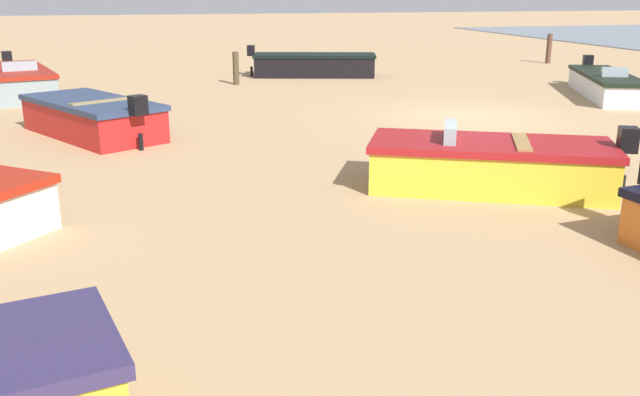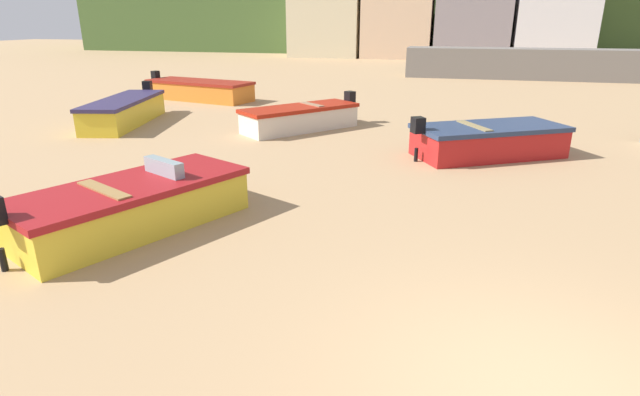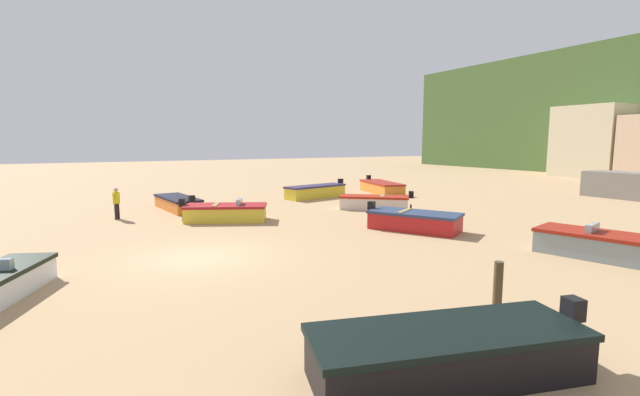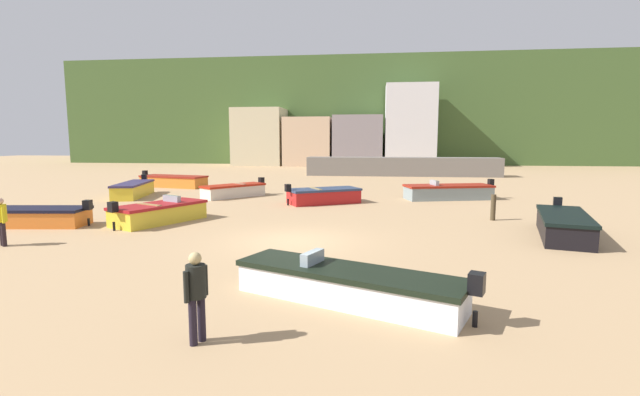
% 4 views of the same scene
% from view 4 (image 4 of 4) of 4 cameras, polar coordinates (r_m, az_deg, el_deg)
% --- Properties ---
extents(ground_plane, '(160.00, 160.00, 0.00)m').
position_cam_4_polar(ground_plane, '(15.78, -3.35, -5.49)').
color(ground_plane, tan).
extents(headland_hill, '(90.00, 32.00, 15.56)m').
position_cam_4_polar(headland_hill, '(81.29, 5.30, 10.34)').
color(headland_hill, '#405B2B').
rests_on(headland_hill, ground).
extents(harbor_pier, '(18.82, 2.40, 1.82)m').
position_cam_4_polar(harbor_pier, '(45.27, 10.40, 3.95)').
color(harbor_pier, slate).
rests_on(harbor_pier, ground).
extents(townhouse_far_left, '(6.87, 6.85, 7.91)m').
position_cam_4_polar(townhouse_far_left, '(64.67, -7.54, 7.69)').
color(townhouse_far_left, beige).
rests_on(townhouse_far_left, ground).
extents(townhouse_centre_left, '(6.42, 5.05, 6.59)m').
position_cam_4_polar(townhouse_centre_left, '(62.37, -1.49, 7.16)').
color(townhouse_centre_left, '#D1AD8A').
rests_on(townhouse_centre_left, ground).
extents(townhouse_centre_right, '(6.62, 5.13, 6.82)m').
position_cam_4_polar(townhouse_centre_right, '(61.75, 4.84, 7.24)').
color(townhouse_centre_right, gray).
rests_on(townhouse_centre_right, ground).
extents(townhouse_far_right, '(6.58, 5.36, 10.82)m').
position_cam_4_polar(townhouse_far_right, '(61.99, 11.38, 8.98)').
color(townhouse_far_right, silver).
rests_on(townhouse_far_right, ground).
extents(boat_yellow_0, '(3.23, 4.32, 1.14)m').
position_cam_4_polar(boat_yellow_0, '(20.41, -19.77, -1.76)').
color(boat_yellow_0, gold).
rests_on(boat_yellow_0, ground).
extents(boat_yellow_1, '(2.42, 5.02, 1.21)m').
position_cam_4_polar(boat_yellow_1, '(30.33, -22.62, 1.01)').
color(boat_yellow_1, gold).
rests_on(boat_yellow_1, ground).
extents(boat_white_2, '(5.31, 3.21, 1.05)m').
position_cam_4_polar(boat_white_2, '(9.97, 3.54, -10.96)').
color(boat_white_2, white).
rests_on(boat_white_2, ground).
extents(boat_grey_3, '(5.47, 2.99, 1.18)m').
position_cam_4_polar(boat_grey_3, '(27.85, 15.99, 0.75)').
color(boat_grey_3, gray).
rests_on(boat_grey_3, ground).
extents(boat_orange_4, '(4.87, 2.06, 1.08)m').
position_cam_4_polar(boat_orange_4, '(21.94, -32.87, -2.01)').
color(boat_orange_4, orange).
rests_on(boat_orange_4, ground).
extents(boat_orange_5, '(5.42, 2.82, 1.19)m').
position_cam_4_polar(boat_orange_5, '(35.51, -18.12, 2.04)').
color(boat_orange_5, orange).
rests_on(boat_orange_5, ground).
extents(boat_black_6, '(2.76, 5.00, 1.18)m').
position_cam_4_polar(boat_black_6, '(18.60, 28.55, -3.05)').
color(boat_black_6, black).
rests_on(boat_black_6, ground).
extents(boat_cream_7, '(3.60, 3.96, 1.11)m').
position_cam_4_polar(boat_cream_7, '(28.29, -10.90, 0.93)').
color(boat_cream_7, beige).
rests_on(boat_cream_7, ground).
extents(boat_red_8, '(4.29, 3.47, 1.15)m').
position_cam_4_polar(boat_red_8, '(25.05, 0.45, 0.29)').
color(boat_red_8, red).
rests_on(boat_red_8, ground).
extents(mooring_post_near_water, '(0.21, 0.21, 1.14)m').
position_cam_4_polar(mooring_post_near_water, '(21.14, 21.15, -1.12)').
color(mooring_post_near_water, '#443724').
rests_on(mooring_post_near_water, ground).
extents(beach_walker_foreground, '(0.45, 0.52, 1.62)m').
position_cam_4_polar(beach_walker_foreground, '(8.14, -15.46, -11.21)').
color(beach_walker_foreground, black).
rests_on(beach_walker_foreground, ground).
extents(beach_walker_distant, '(0.50, 0.47, 1.62)m').
position_cam_4_polar(beach_walker_distant, '(18.24, -35.44, -2.07)').
color(beach_walker_distant, black).
rests_on(beach_walker_distant, ground).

